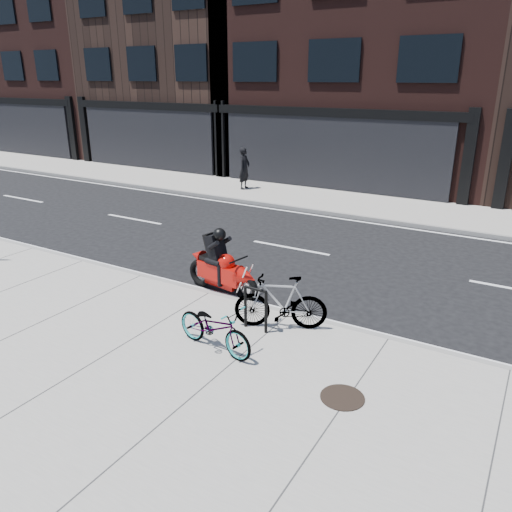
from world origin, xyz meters
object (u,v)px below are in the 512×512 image
Objects in this scene: bike_rack at (256,305)px; bicycle_rear at (281,302)px; motorcycle at (225,268)px; pedestrian at (244,168)px; manhole_cover at (342,397)px; bicycle_front at (215,327)px.

bicycle_rear is at bearing 40.40° from bike_rack.
motorcycle is 1.18× the size of pedestrian.
bicycle_rear reaches higher than manhole_cover.
bicycle_front is 0.94× the size of bicycle_rear.
bike_rack is 0.47m from bicycle_rear.
bicycle_rear is 2.15m from motorcycle.
bike_rack is 0.52× the size of bicycle_front.
motorcycle reaches higher than manhole_cover.
bike_rack is at bearing 151.70° from manhole_cover.
bike_rack is at bearing -150.65° from pedestrian.
bicycle_rear reaches higher than bicycle_front.
bicycle_rear is (0.36, 0.31, 0.02)m from bike_rack.
motorcycle is (-1.32, 2.28, 0.06)m from bicycle_front.
bike_rack is at bearing -4.37° from bicycle_front.
motorcycle is (-1.91, 0.99, -0.03)m from bicycle_rear.
bicycle_front is 13.27m from pedestrian.
motorcycle reaches higher than bicycle_front.
bicycle_front is 2.47m from manhole_cover.
manhole_cover is at bearing -145.98° from pedestrian.
motorcycle reaches higher than bike_rack.
manhole_cover is at bearing -24.14° from motorcycle.
manhole_cover is (3.74, -2.47, -0.48)m from motorcycle.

